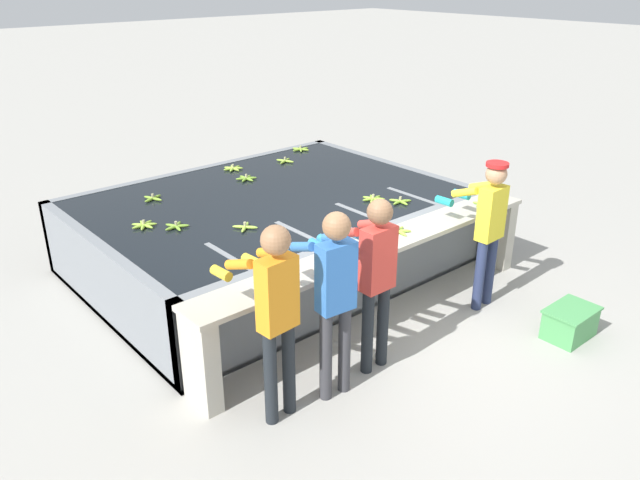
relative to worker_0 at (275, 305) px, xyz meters
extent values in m
plane|color=#A3A099|center=(1.72, 0.30, -1.06)|extent=(80.00, 80.00, 0.00)
cube|color=gray|center=(1.72, 2.40, -1.03)|extent=(4.46, 3.29, 0.06)
cube|color=gray|center=(1.72, 0.81, -0.60)|extent=(4.46, 0.12, 0.92)
cube|color=gray|center=(1.72, 3.98, -0.60)|extent=(4.46, 0.12, 0.92)
cube|color=gray|center=(-0.45, 2.40, -0.60)|extent=(0.12, 3.29, 0.92)
cube|color=gray|center=(3.89, 2.40, -0.60)|extent=(0.12, 3.29, 0.92)
cube|color=black|center=(1.72, 2.40, -0.57)|extent=(4.22, 3.05, 0.86)
cube|color=gray|center=(0.38, 1.27, -0.60)|extent=(0.06, 0.80, 0.92)
cube|color=gray|center=(1.27, 1.27, -0.60)|extent=(0.06, 0.80, 0.92)
cube|color=gray|center=(2.17, 1.27, -0.60)|extent=(0.06, 0.80, 0.92)
cube|color=gray|center=(3.06, 1.27, -0.60)|extent=(0.06, 0.80, 0.92)
cube|color=#B7B2A3|center=(1.72, 0.53, -0.16)|extent=(4.46, 0.45, 0.05)
cube|color=#B7B2A3|center=(-0.41, 0.53, -0.62)|extent=(0.16, 0.41, 0.87)
cube|color=#B7B2A3|center=(3.85, 0.53, -0.62)|extent=(0.16, 0.41, 0.87)
cylinder|color=#1E2328|center=(-0.10, -0.04, -0.62)|extent=(0.11, 0.11, 0.87)
cylinder|color=#1E2328|center=(0.10, -0.02, -0.62)|extent=(0.11, 0.11, 0.87)
cube|color=orange|center=(0.00, -0.03, 0.12)|extent=(0.33, 0.19, 0.61)
sphere|color=#9E704C|center=(0.00, -0.03, 0.57)|extent=(0.23, 0.23, 0.23)
cylinder|color=orange|center=(-0.18, 0.21, 0.34)|extent=(0.10, 0.31, 0.18)
cylinder|color=gold|center=(-0.19, 0.46, 0.17)|extent=(0.10, 0.21, 0.08)
cylinder|color=orange|center=(0.14, 0.23, 0.34)|extent=(0.10, 0.31, 0.18)
cylinder|color=gold|center=(0.13, 0.48, 0.17)|extent=(0.10, 0.21, 0.08)
cylinder|color=#38383D|center=(0.45, -0.09, -0.63)|extent=(0.11, 0.11, 0.86)
cylinder|color=#38383D|center=(0.65, -0.11, -0.63)|extent=(0.11, 0.11, 0.86)
cube|color=blue|center=(0.55, -0.10, 0.11)|extent=(0.34, 0.20, 0.61)
sphere|color=#9E704C|center=(0.55, -0.10, 0.56)|extent=(0.23, 0.23, 0.23)
cylinder|color=blue|center=(0.42, 0.16, 0.33)|extent=(0.11, 0.32, 0.18)
cylinder|color=teal|center=(0.44, 0.41, 0.16)|extent=(0.10, 0.21, 0.08)
cylinder|color=blue|center=(0.74, 0.13, 0.33)|extent=(0.11, 0.32, 0.18)
cylinder|color=teal|center=(0.76, 0.38, 0.16)|extent=(0.10, 0.21, 0.08)
cylinder|color=#1E2328|center=(1.00, -0.05, -0.64)|extent=(0.11, 0.11, 0.84)
cylinder|color=#1E2328|center=(1.20, -0.05, -0.64)|extent=(0.11, 0.11, 0.84)
cube|color=#DB3D33|center=(1.10, -0.05, 0.08)|extent=(0.32, 0.17, 0.60)
sphere|color=#896042|center=(1.10, -0.05, 0.52)|extent=(0.23, 0.23, 0.23)
cylinder|color=#DB3D33|center=(0.94, 0.20, 0.29)|extent=(0.08, 0.31, 0.18)
cylinder|color=teal|center=(0.94, 0.45, 0.13)|extent=(0.08, 0.20, 0.08)
cylinder|color=#DB3D33|center=(1.26, 0.20, 0.29)|extent=(0.08, 0.31, 0.18)
cylinder|color=teal|center=(1.26, 0.45, 0.13)|extent=(0.08, 0.20, 0.08)
cylinder|color=navy|center=(2.76, -0.01, -0.65)|extent=(0.11, 0.11, 0.82)
cylinder|color=navy|center=(2.96, 0.00, -0.65)|extent=(0.11, 0.11, 0.82)
cube|color=yellow|center=(2.86, 0.00, 0.05)|extent=(0.33, 0.18, 0.58)
sphere|color=tan|center=(2.86, 0.00, 0.49)|extent=(0.22, 0.22, 0.22)
cylinder|color=red|center=(2.86, 0.00, 0.59)|extent=(0.23, 0.23, 0.04)
cylinder|color=yellow|center=(2.69, 0.24, 0.26)|extent=(0.09, 0.31, 0.18)
cylinder|color=#1EA3AD|center=(2.68, 0.49, 0.10)|extent=(0.09, 0.20, 0.08)
cylinder|color=yellow|center=(3.01, 0.25, 0.26)|extent=(0.09, 0.31, 0.18)
cylinder|color=#1EA3AD|center=(3.00, 0.50, 0.10)|extent=(0.09, 0.20, 0.08)
ellipsoid|color=#75A333|center=(0.40, 2.21, -0.12)|extent=(0.17, 0.11, 0.04)
ellipsoid|color=#75A333|center=(0.39, 2.28, -0.12)|extent=(0.15, 0.14, 0.04)
ellipsoid|color=#75A333|center=(0.33, 2.29, -0.12)|extent=(0.10, 0.17, 0.04)
ellipsoid|color=#75A333|center=(0.30, 2.23, -0.12)|extent=(0.17, 0.06, 0.04)
ellipsoid|color=#75A333|center=(0.34, 2.19, -0.12)|extent=(0.07, 0.17, 0.04)
cylinder|color=tan|center=(0.35, 2.24, -0.09)|extent=(0.03, 0.03, 0.04)
ellipsoid|color=#93BC3D|center=(2.71, 3.41, -0.12)|extent=(0.17, 0.11, 0.04)
ellipsoid|color=#93BC3D|center=(2.78, 3.39, -0.12)|extent=(0.11, 0.17, 0.04)
ellipsoid|color=#93BC3D|center=(2.81, 3.46, -0.12)|extent=(0.17, 0.11, 0.04)
ellipsoid|color=#93BC3D|center=(2.74, 3.48, -0.12)|extent=(0.11, 0.17, 0.04)
cylinder|color=tan|center=(2.76, 3.44, -0.09)|extent=(0.03, 0.03, 0.04)
ellipsoid|color=#9EC642|center=(1.94, 3.63, -0.12)|extent=(0.17, 0.07, 0.04)
ellipsoid|color=#9EC642|center=(1.95, 3.58, -0.12)|extent=(0.15, 0.14, 0.04)
ellipsoid|color=#9EC642|center=(1.99, 3.57, -0.12)|extent=(0.04, 0.17, 0.04)
ellipsoid|color=#9EC642|center=(2.03, 3.59, -0.12)|extent=(0.16, 0.13, 0.04)
ellipsoid|color=#9EC642|center=(2.04, 3.63, -0.12)|extent=(0.17, 0.08, 0.04)
ellipsoid|color=#9EC642|center=(2.01, 3.67, -0.12)|extent=(0.10, 0.17, 0.04)
ellipsoid|color=#9EC642|center=(1.96, 3.67, -0.12)|extent=(0.11, 0.17, 0.04)
cylinder|color=tan|center=(1.99, 3.62, -0.09)|extent=(0.03, 0.03, 0.04)
ellipsoid|color=#7FAD33|center=(0.52, 3.20, -0.12)|extent=(0.17, 0.09, 0.04)
ellipsoid|color=#7FAD33|center=(0.59, 3.17, -0.12)|extent=(0.09, 0.17, 0.04)
ellipsoid|color=#7FAD33|center=(0.63, 3.24, -0.12)|extent=(0.17, 0.09, 0.04)
ellipsoid|color=#7FAD33|center=(0.55, 3.27, -0.12)|extent=(0.09, 0.17, 0.04)
cylinder|color=tan|center=(0.57, 3.22, -0.09)|extent=(0.03, 0.03, 0.04)
ellipsoid|color=#9EC642|center=(0.94, 1.70, -0.12)|extent=(0.14, 0.15, 0.04)
ellipsoid|color=#9EC642|center=(0.94, 1.78, -0.12)|extent=(0.15, 0.14, 0.04)
ellipsoid|color=#9EC642|center=(0.87, 1.78, -0.12)|extent=(0.14, 0.15, 0.04)
ellipsoid|color=#9EC642|center=(0.86, 1.70, -0.12)|extent=(0.15, 0.14, 0.04)
cylinder|color=tan|center=(0.90, 1.74, -0.09)|extent=(0.03, 0.03, 0.04)
ellipsoid|color=#7FAD33|center=(2.80, 1.24, -0.12)|extent=(0.15, 0.14, 0.04)
ellipsoid|color=#7FAD33|center=(2.74, 1.25, -0.12)|extent=(0.11, 0.17, 0.04)
ellipsoid|color=#7FAD33|center=(2.71, 1.19, -0.12)|extent=(0.17, 0.06, 0.04)
ellipsoid|color=#7FAD33|center=(2.75, 1.14, -0.12)|extent=(0.07, 0.17, 0.04)
ellipsoid|color=#7FAD33|center=(2.81, 1.17, -0.12)|extent=(0.17, 0.11, 0.04)
cylinder|color=tan|center=(2.77, 1.20, -0.09)|extent=(0.03, 0.03, 0.04)
ellipsoid|color=#8CB738|center=(2.58, 1.42, -0.12)|extent=(0.05, 0.17, 0.04)
ellipsoid|color=#8CB738|center=(2.62, 1.43, -0.12)|extent=(0.15, 0.14, 0.04)
ellipsoid|color=#8CB738|center=(2.64, 1.48, -0.12)|extent=(0.17, 0.06, 0.04)
ellipsoid|color=#8CB738|center=(2.61, 1.52, -0.12)|extent=(0.12, 0.16, 0.04)
ellipsoid|color=#8CB738|center=(2.56, 1.52, -0.12)|extent=(0.09, 0.17, 0.04)
ellipsoid|color=#8CB738|center=(2.53, 1.49, -0.12)|extent=(0.17, 0.09, 0.04)
ellipsoid|color=#8CB738|center=(2.54, 1.44, -0.12)|extent=(0.16, 0.12, 0.04)
cylinder|color=tan|center=(2.58, 1.47, -0.09)|extent=(0.03, 0.03, 0.04)
ellipsoid|color=#93BC3D|center=(0.07, 2.54, -0.12)|extent=(0.14, 0.15, 0.04)
ellipsoid|color=#93BC3D|center=(0.05, 2.50, -0.12)|extent=(0.17, 0.04, 0.04)
ellipsoid|color=#93BC3D|center=(0.07, 2.46, -0.12)|extent=(0.13, 0.16, 0.04)
ellipsoid|color=#93BC3D|center=(0.12, 2.45, -0.12)|extent=(0.08, 0.17, 0.04)
ellipsoid|color=#93BC3D|center=(0.15, 2.48, -0.12)|extent=(0.17, 0.10, 0.04)
ellipsoid|color=#93BC3D|center=(0.15, 2.53, -0.12)|extent=(0.17, 0.11, 0.04)
ellipsoid|color=#93BC3D|center=(0.11, 2.56, -0.12)|extent=(0.07, 0.17, 0.04)
cylinder|color=tan|center=(0.10, 2.50, -0.09)|extent=(0.03, 0.03, 0.04)
ellipsoid|color=#8CB738|center=(3.35, 3.73, -0.12)|extent=(0.10, 0.17, 0.04)
ellipsoid|color=#8CB738|center=(3.38, 3.77, -0.12)|extent=(0.17, 0.05, 0.04)
ellipsoid|color=#8CB738|center=(3.36, 3.82, -0.12)|extent=(0.13, 0.16, 0.04)
ellipsoid|color=#8CB738|center=(3.31, 3.83, -0.12)|extent=(0.10, 0.17, 0.04)
ellipsoid|color=#8CB738|center=(3.28, 3.78, -0.12)|extent=(0.17, 0.05, 0.04)
ellipsoid|color=#8CB738|center=(3.30, 3.73, -0.12)|extent=(0.13, 0.16, 0.04)
cylinder|color=tan|center=(3.33, 3.78, -0.09)|extent=(0.03, 0.03, 0.04)
ellipsoid|color=#75A333|center=(1.88, 3.07, -0.12)|extent=(0.04, 0.17, 0.04)
ellipsoid|color=#75A333|center=(1.92, 3.10, -0.12)|extent=(0.17, 0.11, 0.04)
ellipsoid|color=#75A333|center=(1.92, 3.16, -0.12)|extent=(0.16, 0.12, 0.04)
ellipsoid|color=#75A333|center=(1.87, 3.18, -0.12)|extent=(0.04, 0.17, 0.04)
ellipsoid|color=#75A333|center=(1.83, 3.15, -0.12)|extent=(0.17, 0.11, 0.04)
ellipsoid|color=#75A333|center=(1.83, 3.10, -0.12)|extent=(0.16, 0.12, 0.04)
cylinder|color=tan|center=(1.87, 3.13, -0.09)|extent=(0.03, 0.03, 0.04)
ellipsoid|color=#7FAD33|center=(3.38, 0.49, -0.12)|extent=(0.17, 0.06, 0.04)
ellipsoid|color=#7FAD33|center=(3.40, 0.43, -0.12)|extent=(0.13, 0.16, 0.04)
ellipsoid|color=#7FAD33|center=(3.46, 0.43, -0.12)|extent=(0.10, 0.17, 0.04)
ellipsoid|color=#7FAD33|center=(3.49, 0.47, -0.12)|extent=(0.17, 0.06, 0.04)
ellipsoid|color=#7FAD33|center=(3.47, 0.52, -0.12)|extent=(0.13, 0.16, 0.04)
ellipsoid|color=#7FAD33|center=(3.41, 0.53, -0.12)|extent=(0.10, 0.17, 0.04)
cylinder|color=tan|center=(3.44, 0.48, -0.08)|extent=(0.03, 0.03, 0.04)
ellipsoid|color=#93BC3D|center=(2.01, 0.56, -0.12)|extent=(0.17, 0.09, 0.04)
ellipsoid|color=#93BC3D|center=(2.05, 0.53, -0.12)|extent=(0.06, 0.17, 0.04)
ellipsoid|color=#93BC3D|center=(2.10, 0.55, -0.12)|extent=(0.15, 0.13, 0.04)
ellipsoid|color=#93BC3D|center=(2.11, 0.60, -0.12)|extent=(0.17, 0.09, 0.04)
ellipsoid|color=#93BC3D|center=(2.07, 0.64, -0.12)|extent=(0.06, 0.17, 0.04)
ellipsoid|color=#93BC3D|center=(2.02, 0.62, -0.12)|extent=(0.15, 0.13, 0.04)
cylinder|color=tan|center=(2.06, 0.58, -0.08)|extent=(0.03, 0.03, 0.04)
cube|color=silver|center=(0.47, 0.46, -0.13)|extent=(0.19, 0.11, 0.00)
cube|color=black|center=(0.29, 0.55, -0.13)|extent=(0.10, 0.07, 0.02)
cube|color=silver|center=(1.60, 0.64, -0.13)|extent=(0.13, 0.19, 0.00)
cube|color=black|center=(1.50, 0.46, -0.13)|extent=(0.07, 0.10, 0.02)
cube|color=#4C9E56|center=(3.00, -0.98, -0.91)|extent=(0.52, 0.36, 0.30)
cube|color=#4C9E56|center=(3.00, -0.98, -0.75)|extent=(0.55, 0.39, 0.02)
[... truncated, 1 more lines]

